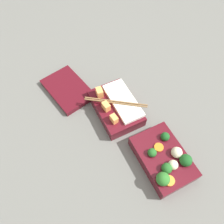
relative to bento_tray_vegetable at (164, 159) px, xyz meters
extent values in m
plane|color=slate|center=(0.13, 0.03, -0.03)|extent=(3.00, 3.00, 0.00)
cube|color=#510F19|center=(0.01, 0.00, -0.01)|extent=(0.20, 0.13, 0.04)
sphere|color=#236023|center=(-0.03, 0.02, 0.02)|extent=(0.03, 0.03, 0.03)
sphere|color=#19511E|center=(-0.04, -0.04, 0.03)|extent=(0.04, 0.04, 0.04)
sphere|color=#2D7028|center=(-0.05, 0.04, 0.03)|extent=(0.04, 0.04, 0.04)
sphere|color=#236023|center=(0.03, 0.03, 0.02)|extent=(0.03, 0.03, 0.03)
sphere|color=#19511E|center=(0.05, -0.03, 0.02)|extent=(0.03, 0.03, 0.03)
cylinder|color=orange|center=(-0.06, 0.03, 0.02)|extent=(0.03, 0.03, 0.01)
cylinder|color=orange|center=(0.03, 0.00, 0.02)|extent=(0.04, 0.04, 0.01)
sphere|color=beige|center=(-0.01, -0.04, 0.02)|extent=(0.03, 0.03, 0.03)
sphere|color=beige|center=(-0.03, 0.00, 0.02)|extent=(0.03, 0.03, 0.03)
cube|color=#510F19|center=(0.23, 0.05, -0.01)|extent=(0.20, 0.13, 0.04)
cube|color=white|center=(0.23, 0.02, 0.02)|extent=(0.17, 0.08, 0.01)
cube|color=#F4A356|center=(0.18, 0.08, 0.03)|extent=(0.03, 0.02, 0.03)
cube|color=#F4A356|center=(0.23, 0.08, 0.03)|extent=(0.03, 0.02, 0.03)
cube|color=#F4A356|center=(0.29, 0.08, 0.03)|extent=(0.03, 0.02, 0.03)
sphere|color=#4C1E4C|center=(0.29, 0.08, 0.02)|extent=(0.01, 0.01, 0.01)
cylinder|color=olive|center=(0.24, 0.04, 0.03)|extent=(0.13, 0.18, 0.01)
cylinder|color=olive|center=(0.23, 0.05, 0.03)|extent=(0.13, 0.18, 0.01)
cube|color=#510F19|center=(0.39, 0.17, -0.02)|extent=(0.22, 0.17, 0.02)
camera|label=1|loc=(-0.14, 0.24, 0.63)|focal=35.00mm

